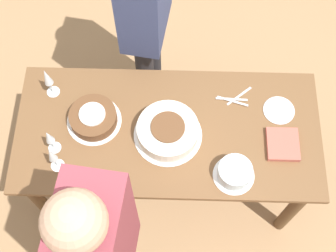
# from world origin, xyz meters

# --- Properties ---
(ground_plane) EXTENTS (12.00, 12.00, 0.00)m
(ground_plane) POSITION_xyz_m (0.00, 0.00, 0.00)
(ground_plane) COLOR #A87F56
(dining_table) EXTENTS (1.59, 0.73, 0.78)m
(dining_table) POSITION_xyz_m (0.00, 0.00, 0.65)
(dining_table) COLOR brown
(dining_table) RESTS_ON ground_plane
(cake_center_white) EXTENTS (0.35, 0.35, 0.11)m
(cake_center_white) POSITION_xyz_m (-0.00, 0.03, 0.82)
(cake_center_white) COLOR white
(cake_center_white) RESTS_ON dining_table
(cake_front_chocolate) EXTENTS (0.29, 0.29, 0.09)m
(cake_front_chocolate) POSITION_xyz_m (0.39, -0.04, 0.82)
(cake_front_chocolate) COLOR white
(cake_front_chocolate) RESTS_ON dining_table
(cake_back_decorated) EXTENTS (0.21, 0.21, 0.09)m
(cake_back_decorated) POSITION_xyz_m (-0.33, 0.24, 0.82)
(cake_back_decorated) COLOR white
(cake_back_decorated) RESTS_ON dining_table
(wine_glass_near) EXTENTS (0.07, 0.07, 0.19)m
(wine_glass_near) POSITION_xyz_m (0.57, 0.12, 0.90)
(wine_glass_near) COLOR silver
(wine_glass_near) RESTS_ON dining_table
(wine_glass_far) EXTENTS (0.07, 0.07, 0.22)m
(wine_glass_far) POSITION_xyz_m (0.62, -0.21, 0.92)
(wine_glass_far) COLOR silver
(wine_glass_far) RESTS_ON dining_table
(wine_glass_extra) EXTENTS (0.07, 0.07, 0.20)m
(wine_glass_extra) POSITION_xyz_m (0.55, 0.21, 0.91)
(wine_glass_extra) COLOR silver
(wine_glass_extra) RESTS_ON dining_table
(dessert_plate_left) EXTENTS (0.17, 0.17, 0.01)m
(dessert_plate_left) POSITION_xyz_m (-0.58, -0.13, 0.78)
(dessert_plate_left) COLOR silver
(dessert_plate_left) RESTS_ON dining_table
(fork_pile) EXTENTS (0.20, 0.13, 0.01)m
(fork_pile) POSITION_xyz_m (-0.35, -0.19, 0.78)
(fork_pile) COLOR silver
(fork_pile) RESTS_ON dining_table
(napkin_stack) EXTENTS (0.16, 0.18, 0.03)m
(napkin_stack) POSITION_xyz_m (-0.59, 0.07, 0.79)
(napkin_stack) COLOR #B75B4C
(napkin_stack) RESTS_ON dining_table
(person_cutting) EXTENTS (0.28, 0.43, 1.69)m
(person_cutting) POSITION_xyz_m (0.14, -0.62, 1.02)
(person_cutting) COLOR #232328
(person_cutting) RESTS_ON ground_plane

